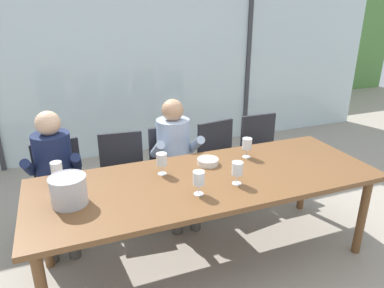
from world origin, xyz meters
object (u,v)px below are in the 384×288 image
Objects in this scene: wine_glass_near_bucket at (237,169)px; wine_glass_center_pour at (247,145)px; dining_table at (208,185)px; wine_glass_spare_empty at (199,179)px; ice_bucket_primary at (69,190)px; wine_glass_by_left_taster at (162,160)px; tasting_bowl at (208,162)px; chair_left_of_center at (123,172)px; chair_near_window_right at (262,148)px; chair_center at (172,163)px; wine_glass_by_right_taster at (57,169)px; person_pale_blue_shirt at (176,153)px; chair_near_curtain at (61,182)px; chair_right_of_center at (220,157)px; person_navy_polo at (54,171)px.

wine_glass_center_pour is at bearing 52.70° from wine_glass_near_bucket.
wine_glass_spare_empty is at bearing -128.58° from dining_table.
ice_bucket_primary reaches higher than wine_glass_spare_empty.
dining_table is at bearing -31.26° from wine_glass_by_left_taster.
tasting_bowl is (1.11, 0.24, -0.08)m from ice_bucket_primary.
chair_left_of_center is 4.98× the size of wine_glass_spare_empty.
dining_table is at bearing -152.52° from wine_glass_center_pour.
ice_bucket_primary reaches higher than chair_near_window_right.
chair_left_of_center is 1.00× the size of chair_near_window_right.
chair_center is 1.28m from wine_glass_by_right_taster.
person_pale_blue_shirt is 0.96m from wine_glass_near_bucket.
wine_glass_by_left_taster is (-1.38, -0.73, 0.38)m from chair_near_window_right.
tasting_bowl is 1.01× the size of wine_glass_near_bucket.
chair_left_of_center is at bearing 45.21° from wine_glass_by_right_taster.
wine_glass_by_left_taster is at bearing -116.11° from person_pale_blue_shirt.
chair_center is at bearing 98.42° from wine_glass_near_bucket.
person_pale_blue_shirt reaches higher than wine_glass_near_bucket.
chair_near_curtain is at bearing 137.67° from wine_glass_by_left_taster.
chair_near_curtain is at bearing 171.69° from chair_right_of_center.
ice_bucket_primary is (0.06, -0.90, 0.36)m from chair_near_curtain.
chair_right_of_center and chair_near_window_right have the same top height.
wine_glass_by_right_taster is 1.05m from wine_glass_spare_empty.
person_pale_blue_shirt is (0.50, -0.13, 0.17)m from chair_left_of_center.
chair_near_window_right is (0.54, 0.05, 0.00)m from chair_right_of_center.
person_pale_blue_shirt reaches higher than wine_glass_center_pour.
wine_glass_by_left_taster and wine_glass_near_bucket have the same top height.
dining_table is at bearing 1.01° from ice_bucket_primary.
person_pale_blue_shirt is 6.81× the size of wine_glass_spare_empty.
chair_near_curtain is at bearing -173.21° from chair_left_of_center.
tasting_bowl is at bearing 4.86° from wine_glass_by_left_taster.
chair_near_curtain is 1.09m from wine_glass_by_left_taster.
chair_center is at bearing 98.13° from tasting_bowl.
ice_bucket_primary is at bearing -79.94° from person_navy_polo.
dining_table is 15.41× the size of wine_glass_by_left_taster.
wine_glass_spare_empty reaches higher than dining_table.
wine_glass_by_right_taster reaches higher than dining_table.
wine_glass_near_bucket is at bearing -129.31° from chair_near_window_right.
chair_left_of_center is 3.52× the size of ice_bucket_primary.
chair_left_of_center is at bearing -7.18° from chair_near_curtain.
wine_glass_by_right_taster is at bearing 163.84° from dining_table.
tasting_bowl reaches higher than dining_table.
chair_left_of_center is at bearing 167.35° from person_pale_blue_shirt.
wine_glass_near_bucket is at bearing 7.55° from wine_glass_spare_empty.
chair_near_window_right is 4.91× the size of tasting_bowl.
chair_center is 1.14m from wine_glass_near_bucket.
chair_left_of_center is 0.64m from person_navy_polo.
person_pale_blue_shirt is 1.29m from ice_bucket_primary.
chair_left_of_center is 4.98× the size of wine_glass_near_bucket.
chair_right_of_center is at bearing 30.09° from ice_bucket_primary.
tasting_bowl is at bearing 98.91° from wine_glass_near_bucket.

